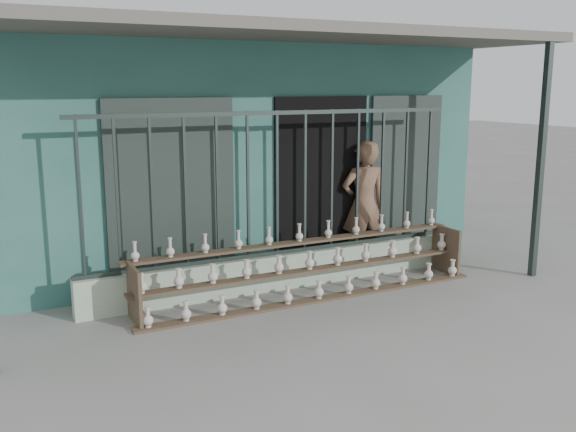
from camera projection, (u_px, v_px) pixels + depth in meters
name	position (u px, v px, depth m)	size (l,w,h in m)	color
ground	(329.00, 321.00, 7.05)	(60.00, 60.00, 0.00)	slate
workshop_building	(199.00, 143.00, 10.43)	(7.40, 6.60, 3.21)	#2E6259
parapet_wall	(277.00, 271.00, 8.14)	(5.00, 0.20, 0.45)	#ADC1A6
security_fence	(277.00, 184.00, 7.92)	(5.00, 0.04, 1.80)	#283330
shelf_rack	(309.00, 267.00, 7.86)	(4.50, 0.68, 0.85)	brown
elderly_woman	(364.00, 205.00, 8.97)	(0.66, 0.43, 1.80)	brown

